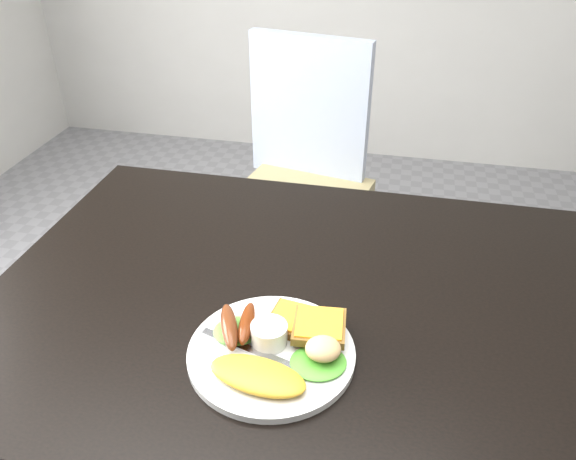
# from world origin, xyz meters

# --- Properties ---
(dining_table) EXTENTS (1.20, 0.80, 0.04)m
(dining_table) POSITION_xyz_m (0.00, 0.00, 0.73)
(dining_table) COLOR black
(dining_table) RESTS_ON ground
(dining_chair) EXTENTS (0.49, 0.49, 0.05)m
(dining_chair) POSITION_xyz_m (-0.22, 0.83, 0.45)
(dining_chair) COLOR tan
(dining_chair) RESTS_ON ground
(person) EXTENTS (0.59, 0.47, 1.45)m
(person) POSITION_xyz_m (-0.39, 0.50, 0.72)
(person) COLOR navy
(person) RESTS_ON ground
(plate) EXTENTS (0.25, 0.25, 0.01)m
(plate) POSITION_xyz_m (-0.07, -0.16, 0.76)
(plate) COLOR white
(plate) RESTS_ON dining_table
(lettuce_left) EXTENTS (0.10, 0.09, 0.01)m
(lettuce_left) POSITION_xyz_m (-0.13, -0.13, 0.77)
(lettuce_left) COLOR green
(lettuce_left) RESTS_ON plate
(lettuce_right) EXTENTS (0.10, 0.10, 0.01)m
(lettuce_right) POSITION_xyz_m (0.00, -0.17, 0.77)
(lettuce_right) COLOR #3E8E2A
(lettuce_right) RESTS_ON plate
(omelette) EXTENTS (0.15, 0.09, 0.02)m
(omelette) POSITION_xyz_m (-0.07, -0.22, 0.77)
(omelette) COLOR orange
(omelette) RESTS_ON plate
(sausage_a) EXTENTS (0.06, 0.11, 0.03)m
(sausage_a) POSITION_xyz_m (-0.14, -0.14, 0.78)
(sausage_a) COLOR maroon
(sausage_a) RESTS_ON lettuce_left
(sausage_b) EXTENTS (0.03, 0.10, 0.02)m
(sausage_b) POSITION_xyz_m (-0.12, -0.13, 0.78)
(sausage_b) COLOR maroon
(sausage_b) RESTS_ON lettuce_left
(ramekin) EXTENTS (0.07, 0.07, 0.03)m
(ramekin) POSITION_xyz_m (-0.08, -0.14, 0.78)
(ramekin) COLOR white
(ramekin) RESTS_ON plate
(toast_a) EXTENTS (0.09, 0.09, 0.01)m
(toast_a) POSITION_xyz_m (-0.05, -0.09, 0.77)
(toast_a) COLOR brown
(toast_a) RESTS_ON plate
(toast_b) EXTENTS (0.09, 0.09, 0.01)m
(toast_b) POSITION_xyz_m (-0.00, -0.11, 0.78)
(toast_b) COLOR olive
(toast_b) RESTS_ON toast_a
(potato_salad) EXTENTS (0.06, 0.06, 0.03)m
(potato_salad) POSITION_xyz_m (0.01, -0.16, 0.79)
(potato_salad) COLOR beige
(potato_salad) RESTS_ON lettuce_right
(fork) EXTENTS (0.16, 0.06, 0.00)m
(fork) POSITION_xyz_m (-0.10, -0.16, 0.76)
(fork) COLOR #ADAFB7
(fork) RESTS_ON plate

